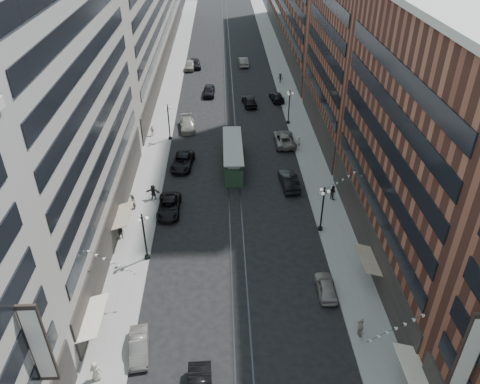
{
  "coord_description": "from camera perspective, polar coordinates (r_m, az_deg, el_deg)",
  "views": [
    {
      "loc": [
        -1.23,
        -8.54,
        31.62
      ],
      "look_at": [
        0.39,
        32.48,
        5.0
      ],
      "focal_mm": 35.0,
      "sensor_mm": 36.0,
      "label": 1
    }
  ],
  "objects": [
    {
      "name": "ground",
      "position": [
        75.5,
        -1.14,
        8.19
      ],
      "size": [
        220.0,
        220.0,
        0.0
      ],
      "primitive_type": "plane",
      "color": "black",
      "rests_on": "ground"
    },
    {
      "name": "sidewalk_west",
      "position": [
        85.2,
        -8.84,
        10.83
      ],
      "size": [
        4.0,
        180.0,
        0.15
      ],
      "primitive_type": "cube",
      "color": "gray",
      "rests_on": "ground"
    },
    {
      "name": "sidewalk_east",
      "position": [
        85.52,
        6.24,
        11.12
      ],
      "size": [
        4.0,
        180.0,
        0.15
      ],
      "primitive_type": "cube",
      "color": "gray",
      "rests_on": "ground"
    },
    {
      "name": "rail_west",
      "position": [
        84.67,
        -1.78,
        11.02
      ],
      "size": [
        0.12,
        180.0,
        0.02
      ],
      "primitive_type": "cube",
      "color": "#2D2D33",
      "rests_on": "ground"
    },
    {
      "name": "rail_east",
      "position": [
        84.69,
        -0.81,
        11.04
      ],
      "size": [
        0.12,
        180.0,
        0.02
      ],
      "primitive_type": "cube",
      "color": "#2D2D33",
      "rests_on": "ground"
    },
    {
      "name": "building_west_mid",
      "position": [
        47.8,
        -21.63,
        8.98
      ],
      "size": [
        8.0,
        36.0,
        28.0
      ],
      "primitive_type": "cube",
      "color": "gray",
      "rests_on": "ground"
    },
    {
      "name": "building_east_mid",
      "position": [
        45.31,
        21.8,
        4.8
      ],
      "size": [
        8.0,
        30.0,
        24.0
      ],
      "primitive_type": "cube",
      "color": "brown",
      "rests_on": "ground"
    },
    {
      "name": "lamppost_sw_far",
      "position": [
        47.04,
        -11.59,
        -5.17
      ],
      "size": [
        1.03,
        1.14,
        5.52
      ],
      "color": "black",
      "rests_on": "sidewalk_west"
    },
    {
      "name": "lamppost_sw_mid",
      "position": [
        70.11,
        -8.69,
        8.56
      ],
      "size": [
        1.03,
        1.14,
        5.52
      ],
      "color": "black",
      "rests_on": "sidewalk_west"
    },
    {
      "name": "lamppost_se_far",
      "position": [
        50.66,
        10.03,
        -1.89
      ],
      "size": [
        1.03,
        1.14,
        5.52
      ],
      "color": "black",
      "rests_on": "sidewalk_east"
    },
    {
      "name": "lamppost_se_mid",
      "position": [
        74.97,
        6.0,
        10.41
      ],
      "size": [
        1.03,
        1.14,
        5.52
      ],
      "color": "black",
      "rests_on": "sidewalk_east"
    },
    {
      "name": "streetcar",
      "position": [
        63.08,
        -0.88,
        4.39
      ],
      "size": [
        2.54,
        11.46,
        3.17
      ],
      "color": "#263D28",
      "rests_on": "ground"
    },
    {
      "name": "car_1",
      "position": [
        40.47,
        -12.23,
        -17.94
      ],
      "size": [
        2.0,
        4.35,
        1.38
      ],
      "primitive_type": "imported",
      "rotation": [
        0.0,
        0.0,
        0.13
      ],
      "color": "#68645D",
      "rests_on": "ground"
    },
    {
      "name": "car_2",
      "position": [
        54.79,
        -8.65,
        -1.74
      ],
      "size": [
        2.57,
        5.55,
        1.54
      ],
      "primitive_type": "imported",
      "rotation": [
        0.0,
        0.0,
        0.0
      ],
      "color": "black",
      "rests_on": "ground"
    },
    {
      "name": "car_4",
      "position": [
        44.86,
        10.43,
        -11.29
      ],
      "size": [
        1.69,
        4.2,
        1.43
      ],
      "primitive_type": "imported",
      "rotation": [
        0.0,
        0.0,
        3.14
      ],
      "color": "gray",
      "rests_on": "ground"
    },
    {
      "name": "pedestrian_1",
      "position": [
        39.36,
        -17.22,
        -20.11
      ],
      "size": [
        0.9,
        0.52,
        1.81
      ],
      "primitive_type": "imported",
      "rotation": [
        0.0,
        0.0,
        3.18
      ],
      "color": "#BBAD9A",
      "rests_on": "sidewalk_west"
    },
    {
      "name": "pedestrian_2",
      "position": [
        51.54,
        -14.34,
        -4.79
      ],
      "size": [
        0.81,
        0.53,
        1.56
      ],
      "primitive_type": "imported",
      "rotation": [
        0.0,
        0.0,
        -0.15
      ],
      "color": "black",
      "rests_on": "sidewalk_west"
    },
    {
      "name": "pedestrian_4",
      "position": [
        41.54,
        14.49,
        -15.72
      ],
      "size": [
        0.65,
        1.19,
        1.94
      ],
      "primitive_type": "imported",
      "rotation": [
        0.0,
        0.0,
        1.69
      ],
      "color": "#A49B88",
      "rests_on": "sidewalk_east"
    },
    {
      "name": "car_7",
      "position": [
        63.59,
        -7.02,
        3.69
      ],
      "size": [
        3.26,
        5.97,
        1.59
      ],
      "primitive_type": "imported",
      "rotation": [
        0.0,
        0.0,
        -0.11
      ],
      "color": "black",
      "rests_on": "ground"
    },
    {
      "name": "car_8",
      "position": [
        74.18,
        -6.43,
        8.19
      ],
      "size": [
        2.9,
        5.74,
        1.6
      ],
      "primitive_type": "imported",
      "rotation": [
        0.0,
        0.0,
        0.12
      ],
      "color": "gray",
      "rests_on": "ground"
    },
    {
      "name": "car_9",
      "position": [
        102.36,
        -5.48,
        15.34
      ],
      "size": [
        2.68,
        5.41,
        1.77
      ],
      "primitive_type": "imported",
      "rotation": [
        0.0,
        0.0,
        0.12
      ],
      "color": "black",
      "rests_on": "ground"
    },
    {
      "name": "car_10",
      "position": [
        59.07,
        5.97,
        1.41
      ],
      "size": [
        2.29,
        5.54,
        1.78
      ],
      "primitive_type": "imported",
      "rotation": [
        0.0,
        0.0,
        3.22
      ],
      "color": "black",
      "rests_on": "ground"
    },
    {
      "name": "car_11",
      "position": [
        69.43,
        5.4,
        6.49
      ],
      "size": [
        2.86,
        6.13,
        1.7
      ],
      "primitive_type": "imported",
      "rotation": [
        0.0,
        0.0,
        3.15
      ],
      "color": "slate",
      "rests_on": "ground"
    },
    {
      "name": "car_12",
      "position": [
        84.86,
        4.5,
        11.51
      ],
      "size": [
        2.61,
        5.24,
        1.46
      ],
      "primitive_type": "imported",
      "rotation": [
        0.0,
        0.0,
        3.26
      ],
      "color": "black",
      "rests_on": "ground"
    },
    {
      "name": "car_13",
      "position": [
        87.14,
        -3.81,
        12.21
      ],
      "size": [
        2.22,
        5.11,
        1.72
      ],
      "primitive_type": "imported",
      "rotation": [
        0.0,
        0.0,
        -0.04
      ],
      "color": "black",
      "rests_on": "ground"
    },
    {
      "name": "car_14",
      "position": [
        103.11,
        0.39,
        15.61
      ],
      "size": [
        2.16,
        5.4,
        1.74
      ],
      "primitive_type": "imported",
      "rotation": [
        0.0,
        0.0,
        3.2
      ],
      "color": "#66635B",
      "rests_on": "ground"
    },
    {
      "name": "pedestrian_5",
      "position": [
        57.06,
        -10.54,
        0.0
      ],
      "size": [
        1.83,
        0.82,
        1.91
      ],
      "primitive_type": "imported",
      "rotation": [
        0.0,
        0.0,
        -0.18
      ],
      "color": "black",
      "rests_on": "sidewalk_west"
    },
    {
      "name": "pedestrian_6",
      "position": [
        72.58,
        -10.62,
        7.34
      ],
      "size": [
        0.98,
        0.69,
        1.52
      ],
      "primitive_type": "imported",
      "rotation": [
        0.0,
        0.0,
        2.79
      ],
      "color": "beige",
      "rests_on": "sidewalk_west"
    },
    {
      "name": "pedestrian_7",
      "position": [
        57.25,
        11.23,
        -0.02
      ],
      "size": [
        0.91,
        1.0,
        1.81
      ],
      "primitive_type": "imported",
      "rotation": [
        0.0,
        0.0,
        2.19
      ],
      "color": "black",
      "rests_on": "sidewalk_east"
    },
    {
      "name": "pedestrian_8",
      "position": [
        68.05,
        7.09,
        6.04
      ],
      "size": [
        0.7,
        0.47,
        1.9
      ],
      "primitive_type": "imported",
      "rotation": [
        0.0,
        0.0,
        3.16
      ],
      "color": "#ADA890",
      "rests_on": "sidewalk_east"
    },
    {
      "name": "pedestrian_9",
      "position": [
        93.23,
        4.94,
        13.68
      ],
      "size": [
        1.22,
        0.81,
        1.75
      ],
      "primitive_type": "imported",
      "rotation": [
        0.0,
        0.0,
        -0.34
      ],
      "color": "black",
      "rests_on": "sidewalk_east"
    },
    {
      "name": "car_extra_0",
      "position": [
        82.49,
        1.15,
        11.07
      ],
      "size": [
        2.66,
        5.39,
        1.77
      ],
      "primitive_type": "imported",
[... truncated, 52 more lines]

